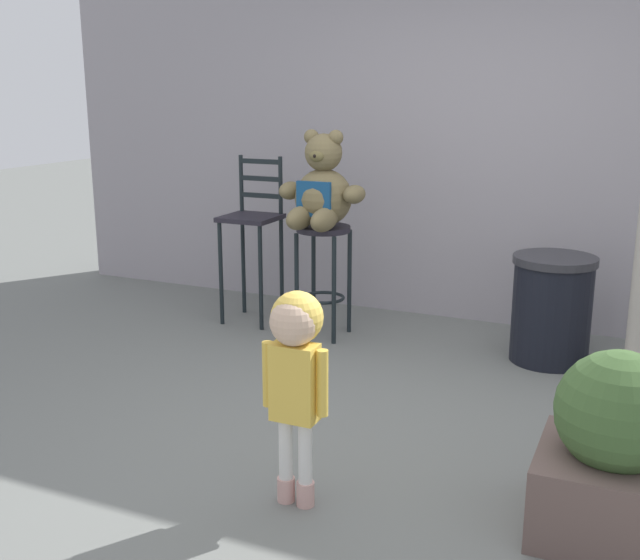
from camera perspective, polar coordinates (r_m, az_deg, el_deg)
ground_plane at (r=4.16m, az=4.03°, el=-11.09°), size 24.00×24.00×0.00m
building_wall at (r=6.00m, az=12.24°, el=13.27°), size 7.28×0.30×3.42m
bar_stool_with_teddy at (r=5.49m, az=0.25°, el=1.61°), size 0.39×0.39×0.81m
teddy_bear at (r=5.38m, az=0.12°, el=6.60°), size 0.63×0.57×0.67m
child_walking at (r=3.22m, az=-1.83°, el=-5.43°), size 0.30×0.24×0.95m
trash_bin at (r=5.25m, az=16.83°, el=-2.06°), size 0.54×0.54×0.71m
bar_chair_empty at (r=5.86m, az=-5.03°, el=3.86°), size 0.40×0.40×1.26m
planter_with_shrub at (r=3.34m, az=21.00°, el=-11.93°), size 0.58×0.58×0.78m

